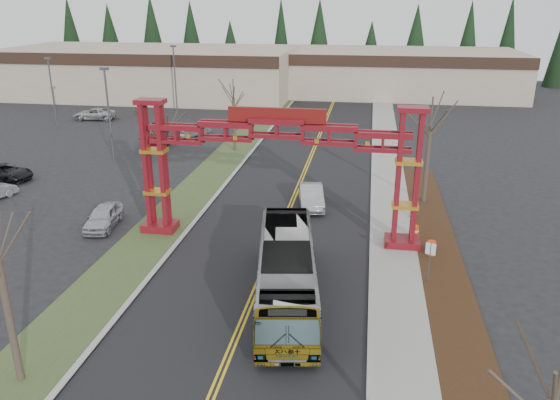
% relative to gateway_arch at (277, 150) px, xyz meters
% --- Properties ---
extents(road, '(12.00, 110.00, 0.02)m').
position_rel_gateway_arch_xyz_m(road, '(-0.00, 7.00, -5.97)').
color(road, black).
rests_on(road, ground).
extents(lane_line_left, '(0.12, 100.00, 0.01)m').
position_rel_gateway_arch_xyz_m(lane_line_left, '(-0.12, 7.00, -5.96)').
color(lane_line_left, yellow).
rests_on(lane_line_left, road).
extents(lane_line_right, '(0.12, 100.00, 0.01)m').
position_rel_gateway_arch_xyz_m(lane_line_right, '(0.12, 7.00, -5.96)').
color(lane_line_right, yellow).
rests_on(lane_line_right, road).
extents(curb_right, '(0.30, 110.00, 0.15)m').
position_rel_gateway_arch_xyz_m(curb_right, '(6.15, 7.00, -5.91)').
color(curb_right, '#A2A19C').
rests_on(curb_right, ground).
extents(sidewalk_right, '(2.60, 110.00, 0.14)m').
position_rel_gateway_arch_xyz_m(sidewalk_right, '(7.60, 7.00, -5.91)').
color(sidewalk_right, gray).
rests_on(sidewalk_right, ground).
extents(landscape_strip, '(2.60, 50.00, 0.12)m').
position_rel_gateway_arch_xyz_m(landscape_strip, '(10.20, -8.00, -5.92)').
color(landscape_strip, black).
rests_on(landscape_strip, ground).
extents(grass_median, '(4.00, 110.00, 0.08)m').
position_rel_gateway_arch_xyz_m(grass_median, '(-8.00, 7.00, -5.94)').
color(grass_median, '#384E27').
rests_on(grass_median, ground).
extents(curb_left, '(0.30, 110.00, 0.15)m').
position_rel_gateway_arch_xyz_m(curb_left, '(-6.15, 7.00, -5.91)').
color(curb_left, '#A2A19C').
rests_on(curb_left, ground).
extents(gateway_arch, '(18.20, 1.60, 8.90)m').
position_rel_gateway_arch_xyz_m(gateway_arch, '(0.00, 0.00, 0.00)').
color(gateway_arch, maroon).
rests_on(gateway_arch, ground).
extents(retail_building_west, '(46.00, 22.30, 7.50)m').
position_rel_gateway_arch_xyz_m(retail_building_west, '(-30.00, 53.96, -2.22)').
color(retail_building_west, tan).
rests_on(retail_building_west, ground).
extents(retail_building_east, '(38.00, 20.30, 7.00)m').
position_rel_gateway_arch_xyz_m(retail_building_east, '(10.00, 61.95, -2.47)').
color(retail_building_east, tan).
rests_on(retail_building_east, ground).
extents(conifer_treeline, '(116.10, 5.60, 13.00)m').
position_rel_gateway_arch_xyz_m(conifer_treeline, '(0.25, 74.00, 0.50)').
color(conifer_treeline, black).
rests_on(conifer_treeline, ground).
extents(transit_bus, '(4.58, 12.15, 3.30)m').
position_rel_gateway_arch_xyz_m(transit_bus, '(1.80, -7.69, -4.33)').
color(transit_bus, '#B1B4BA').
rests_on(transit_bus, ground).
extents(silver_sedan, '(2.54, 5.11, 1.61)m').
position_rel_gateway_arch_xyz_m(silver_sedan, '(1.55, 6.28, -5.18)').
color(silver_sedan, '#A5A8AD').
rests_on(silver_sedan, ground).
extents(parked_car_near_a, '(2.32, 4.60, 1.50)m').
position_rel_gateway_arch_xyz_m(parked_car_near_a, '(-12.05, 0.00, -5.23)').
color(parked_car_near_a, '#B3B3BB').
rests_on(parked_car_near_a, ground).
extents(parked_car_near_c, '(5.45, 3.22, 1.42)m').
position_rel_gateway_arch_xyz_m(parked_car_near_c, '(-25.38, 8.40, -5.27)').
color(parked_car_near_c, black).
rests_on(parked_car_near_c, ground).
extents(parked_car_mid_a, '(2.76, 5.10, 1.40)m').
position_rel_gateway_arch_xyz_m(parked_car_mid_a, '(-16.51, 21.70, -5.28)').
color(parked_car_mid_a, maroon).
rests_on(parked_car_mid_a, ground).
extents(parked_car_far_a, '(3.33, 4.82, 1.50)m').
position_rel_gateway_arch_xyz_m(parked_car_far_a, '(-14.36, 26.67, -5.23)').
color(parked_car_far_a, gray).
rests_on(parked_car_far_a, ground).
extents(parked_car_far_b, '(5.59, 2.94, 1.50)m').
position_rel_gateway_arch_xyz_m(parked_car_far_b, '(-29.89, 33.57, -5.23)').
color(parked_car_far_b, '#BBBBBB').
rests_on(parked_car_far_b, ground).
extents(bare_tree_median_mid, '(3.33, 3.33, 8.46)m').
position_rel_gateway_arch_xyz_m(bare_tree_median_mid, '(-8.00, 1.80, 0.23)').
color(bare_tree_median_mid, '#382D26').
rests_on(bare_tree_median_mid, ground).
extents(bare_tree_median_far, '(2.92, 2.92, 7.37)m').
position_rel_gateway_arch_xyz_m(bare_tree_median_far, '(-8.00, 21.12, -0.58)').
color(bare_tree_median_far, '#382D26').
rests_on(bare_tree_median_far, ground).
extents(bare_tree_right_far, '(3.32, 3.32, 8.13)m').
position_rel_gateway_arch_xyz_m(bare_tree_right_far, '(10.00, 8.52, -0.08)').
color(bare_tree_right_far, '#382D26').
rests_on(bare_tree_right_far, ground).
extents(light_pole_near, '(0.77, 0.38, 8.86)m').
position_rel_gateway_arch_xyz_m(light_pole_near, '(-18.89, 15.90, -0.86)').
color(light_pole_near, '#3F3F44').
rests_on(light_pole_near, ground).
extents(light_pole_mid, '(0.73, 0.36, 8.42)m').
position_rel_gateway_arch_xyz_m(light_pole_mid, '(-31.97, 28.05, -1.11)').
color(light_pole_mid, '#3F3F44').
rests_on(light_pole_mid, ground).
extents(light_pole_far, '(0.78, 0.39, 8.94)m').
position_rel_gateway_arch_xyz_m(light_pole_far, '(-21.36, 41.30, -0.81)').
color(light_pole_far, '#3F3F44').
rests_on(light_pole_far, ground).
extents(street_sign, '(0.53, 0.23, 2.41)m').
position_rel_gateway_arch_xyz_m(street_sign, '(9.18, -4.58, -4.25)').
color(street_sign, '#3F3F44').
rests_on(street_sign, ground).
extents(barrel_south, '(0.54, 0.54, 1.00)m').
position_rel_gateway_arch_xyz_m(barrel_south, '(9.66, -1.08, -5.48)').
color(barrel_south, '#E93F0C').
rests_on(barrel_south, ground).
extents(barrel_mid, '(0.51, 0.51, 0.94)m').
position_rel_gateway_arch_xyz_m(barrel_mid, '(8.85, 1.38, -5.51)').
color(barrel_mid, '#E93F0C').
rests_on(barrel_mid, ground).
extents(barrel_north, '(0.51, 0.51, 0.94)m').
position_rel_gateway_arch_xyz_m(barrel_north, '(8.99, 4.98, -5.51)').
color(barrel_north, '#E93F0C').
rests_on(barrel_north, ground).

